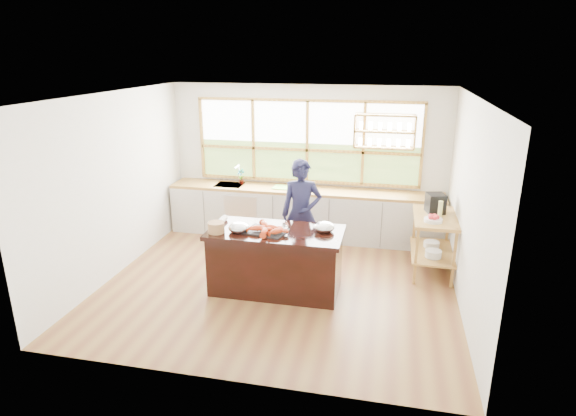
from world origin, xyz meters
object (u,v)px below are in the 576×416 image
(cook, at_px, (301,214))
(espresso_machine, at_px, (435,203))
(island, at_px, (276,260))
(wicker_basket, at_px, (216,227))

(cook, height_order, espresso_machine, cook)
(island, height_order, wicker_basket, wicker_basket)
(island, bearing_deg, wicker_basket, -162.72)
(island, distance_m, espresso_machine, 2.61)
(island, xyz_separation_m, espresso_machine, (2.19, 1.28, 0.59))
(cook, bearing_deg, wicker_basket, -141.18)
(island, xyz_separation_m, cook, (0.19, 0.90, 0.40))
(wicker_basket, bearing_deg, cook, 49.94)
(cook, height_order, wicker_basket, cook)
(cook, bearing_deg, island, -113.00)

